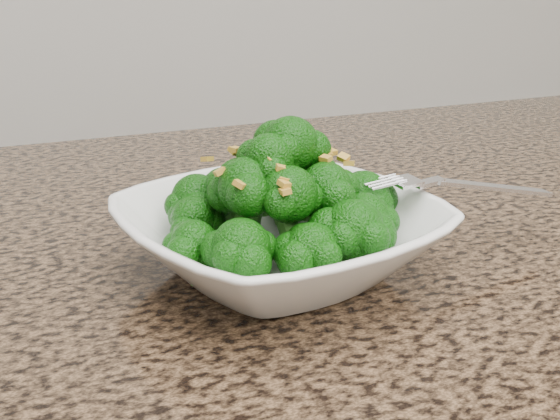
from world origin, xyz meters
name	(u,v)px	position (x,y,z in m)	size (l,w,h in m)	color
granite_counter	(355,301)	(0.00, 0.30, 0.89)	(1.64, 1.04, 0.03)	brown
bowl	(280,238)	(-0.04, 0.34, 0.93)	(0.23, 0.23, 0.06)	white
broccoli_pile	(280,152)	(-0.04, 0.34, 0.99)	(0.20, 0.20, 0.08)	#105609
garlic_topping	(280,94)	(-0.04, 0.34, 1.03)	(0.12, 0.12, 0.01)	gold
fork	(434,182)	(0.08, 0.32, 0.96)	(0.19, 0.03, 0.01)	silver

